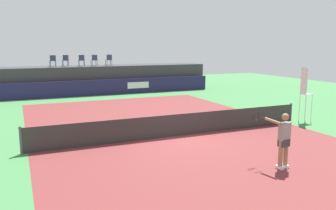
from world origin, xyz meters
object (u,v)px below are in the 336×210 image
at_px(tennis_ball, 59,107).
at_px(spectator_chair_far_left, 53,60).
at_px(umpire_chair, 305,91).
at_px(spectator_chair_center, 81,60).
at_px(net_post_far, 291,113).
at_px(net_post_near, 21,140).
at_px(spectator_chair_right, 94,60).
at_px(spectator_chair_left, 65,60).
at_px(spectator_chair_far_right, 109,59).
at_px(tennis_player, 283,139).

bearing_deg(tennis_ball, spectator_chair_far_left, 86.65).
height_order(spectator_chair_far_left, umpire_chair, spectator_chair_far_left).
bearing_deg(spectator_chair_center, net_post_far, -63.19).
bearing_deg(net_post_far, net_post_near, 180.00).
height_order(spectator_chair_center, spectator_chair_right, same).
xyz_separation_m(spectator_chair_left, net_post_near, (-3.62, -15.48, -2.19)).
bearing_deg(spectator_chair_left, spectator_chair_far_left, -157.27).
relative_size(spectator_chair_far_right, tennis_ball, 13.06).
height_order(umpire_chair, tennis_player, umpire_chair).
xyz_separation_m(umpire_chair, tennis_player, (-5.73, -4.87, -0.63)).
distance_m(spectator_chair_right, spectator_chair_far_right, 1.22).
bearing_deg(spectator_chair_far_left, tennis_player, -76.21).
xyz_separation_m(spectator_chair_left, spectator_chair_center, (1.18, -0.44, 0.00)).
distance_m(spectator_chair_far_right, tennis_ball, 8.02).
bearing_deg(spectator_chair_left, tennis_player, -79.16).
bearing_deg(tennis_player, net_post_far, 44.89).
distance_m(spectator_chair_far_left, spectator_chair_left, 1.08).
bearing_deg(tennis_player, spectator_chair_far_left, 103.79).
relative_size(spectator_chair_far_left, umpire_chair, 0.32).
bearing_deg(tennis_player, spectator_chair_left, 100.84).
xyz_separation_m(umpire_chair, net_post_near, (-13.24, -0.00, -1.09)).
bearing_deg(spectator_chair_right, umpire_chair, -63.52).
height_order(spectator_chair_left, spectator_chair_right, same).
relative_size(spectator_chair_center, umpire_chair, 0.32).
height_order(spectator_chair_center, net_post_near, spectator_chair_center).
bearing_deg(spectator_chair_far_left, spectator_chair_left, 22.73).
bearing_deg(net_post_near, tennis_ball, 75.98).
relative_size(tennis_player, tennis_ball, 26.03).
xyz_separation_m(spectator_chair_far_left, umpire_chair, (10.62, -15.06, -1.11)).
bearing_deg(spectator_chair_far_right, spectator_chair_far_left, 179.46).
relative_size(spectator_chair_far_right, net_post_near, 0.89).
bearing_deg(spectator_chair_left, tennis_ball, -101.95).
bearing_deg(tennis_player, spectator_chair_far_right, 91.45).
xyz_separation_m(spectator_chair_left, spectator_chair_far_right, (3.39, -0.46, 0.00)).
height_order(spectator_chair_far_left, tennis_player, spectator_chair_far_left).
relative_size(umpire_chair, net_post_near, 2.76).
relative_size(spectator_chair_center, net_post_far, 0.89).
bearing_deg(tennis_ball, spectator_chair_left, 78.05).
bearing_deg(umpire_chair, spectator_chair_far_left, 125.20).
bearing_deg(spectator_chair_left, net_post_far, -60.44).
distance_m(spectator_chair_left, net_post_near, 16.05).
bearing_deg(tennis_ball, spectator_chair_far_right, 51.26).
bearing_deg(net_post_far, umpire_chair, 0.23).
distance_m(spectator_chair_far_left, umpire_chair, 18.46).
distance_m(spectator_chair_right, tennis_player, 19.97).
bearing_deg(spectator_chair_left, umpire_chair, -58.12).
relative_size(spectator_chair_far_left, spectator_chair_center, 1.00).
bearing_deg(net_post_far, spectator_chair_center, 116.81).
height_order(spectator_chair_left, tennis_ball, spectator_chair_left).
bearing_deg(spectator_chair_center, spectator_chair_far_right, -0.45).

